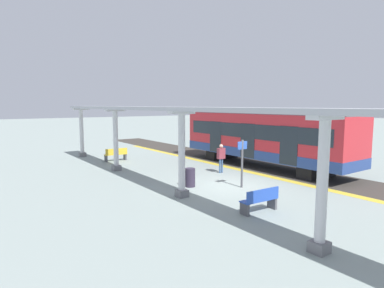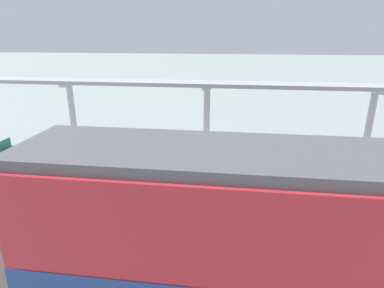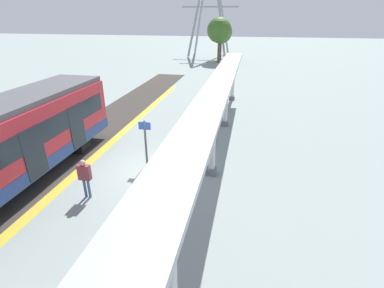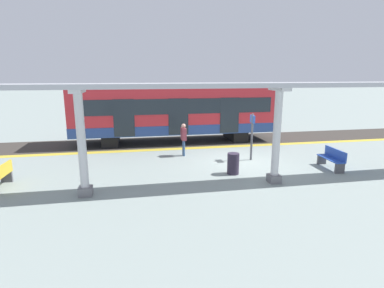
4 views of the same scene
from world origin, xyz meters
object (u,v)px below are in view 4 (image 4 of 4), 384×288
object	(u,v)px
train_near_carriage	(175,111)
canopy_pillar_second	(82,143)
bench_far_end	(332,158)
canopy_pillar_third	(277,136)
platform_info_sign	(252,132)
passenger_waiting_near_edge	(184,136)
trash_bin	(233,164)

from	to	relation	value
train_near_carriage	canopy_pillar_second	xyz separation A→B (m)	(7.76, -4.11, -0.03)
bench_far_end	canopy_pillar_third	bearing A→B (deg)	-70.14
train_near_carriage	platform_info_sign	bearing A→B (deg)	32.60
canopy_pillar_third	platform_info_sign	bearing A→B (deg)	174.37
train_near_carriage	passenger_waiting_near_edge	bearing A→B (deg)	-0.73
bench_far_end	passenger_waiting_near_edge	bearing A→B (deg)	-119.05
passenger_waiting_near_edge	trash_bin	bearing A→B (deg)	25.33
canopy_pillar_second	canopy_pillar_third	xyz separation A→B (m)	(0.00, 6.78, 0.00)
canopy_pillar_third	bench_far_end	bearing A→B (deg)	109.86
trash_bin	platform_info_sign	size ratio (longest dim) A/B	0.39
platform_info_sign	trash_bin	bearing A→B (deg)	-39.07
trash_bin	passenger_waiting_near_edge	size ratio (longest dim) A/B	0.54
platform_info_sign	passenger_waiting_near_edge	bearing A→B (deg)	-114.09
canopy_pillar_second	passenger_waiting_near_edge	xyz separation A→B (m)	(-4.46, 4.07, -0.78)
passenger_waiting_near_edge	canopy_pillar_third	bearing A→B (deg)	31.27
canopy_pillar_third	trash_bin	bearing A→B (deg)	-136.57
canopy_pillar_second	passenger_waiting_near_edge	bearing A→B (deg)	137.62
canopy_pillar_third	bench_far_end	xyz separation A→B (m)	(-1.16, 3.22, -1.35)
train_near_carriage	passenger_waiting_near_edge	xyz separation A→B (m)	(3.30, -0.04, -0.82)
canopy_pillar_third	passenger_waiting_near_edge	bearing A→B (deg)	-148.73
trash_bin	bench_far_end	bearing A→B (deg)	88.74
canopy_pillar_second	passenger_waiting_near_edge	distance (m)	6.09
canopy_pillar_second	passenger_waiting_near_edge	size ratio (longest dim) A/B	2.19
trash_bin	canopy_pillar_third	bearing A→B (deg)	43.43
canopy_pillar_second	passenger_waiting_near_edge	world-z (taller)	canopy_pillar_second
passenger_waiting_near_edge	train_near_carriage	bearing A→B (deg)	179.27
train_near_carriage	bench_far_end	distance (m)	8.95
train_near_carriage	bench_far_end	size ratio (longest dim) A/B	7.74
train_near_carriage	platform_info_sign	size ratio (longest dim) A/B	5.35
train_near_carriage	platform_info_sign	distance (m)	5.54
canopy_pillar_second	trash_bin	xyz separation A→B (m)	(-1.26, 5.59, -1.36)
canopy_pillar_second	bench_far_end	xyz separation A→B (m)	(-1.16, 10.00, -1.35)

